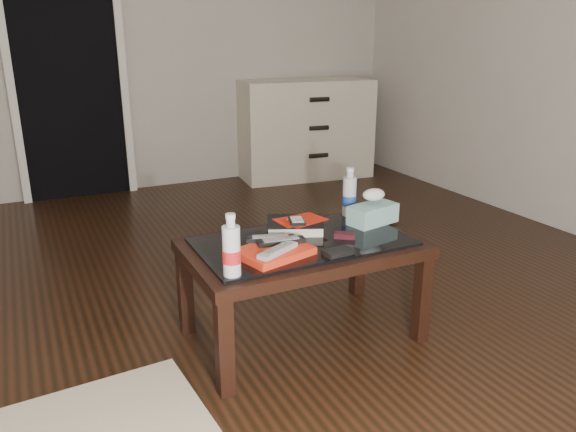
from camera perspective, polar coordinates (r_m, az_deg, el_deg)
name	(u,v)px	position (r m, az deg, el deg)	size (l,w,h in m)	color
ground	(228,310)	(2.85, -6.09, -9.43)	(5.00, 5.00, 0.00)	black
doorway	(68,71)	(4.88, -21.49, 13.59)	(0.90, 0.08, 2.07)	black
coffee_table	(303,254)	(2.44, 1.48, -3.91)	(1.00, 0.60, 0.46)	black
dresser	(305,129)	(5.29, 1.77, 8.81)	(1.25, 0.63, 0.90)	beige
magazines	(274,252)	(2.26, -1.43, -3.64)	(0.28, 0.21, 0.03)	red
remote_silver	(278,250)	(2.21, -1.06, -3.47)	(0.20, 0.05, 0.02)	#A4A4A8
remote_black_front	(281,241)	(2.30, -0.71, -2.55)	(0.20, 0.05, 0.02)	black
remote_black_back	(270,238)	(2.33, -1.80, -2.27)	(0.20, 0.05, 0.02)	black
textbook	(295,225)	(2.53, 0.70, -0.97)	(0.25, 0.20, 0.05)	black
dvd_mailers	(298,220)	(2.53, 1.00, -0.38)	(0.19, 0.14, 0.01)	red
ipod	(297,221)	(2.48, 0.91, -0.49)	(0.06, 0.10, 0.02)	black
flip_phone	(345,235)	(2.46, 5.79, -1.98)	(0.09, 0.05, 0.02)	black
wallet	(338,252)	(2.28, 5.12, -3.65)	(0.12, 0.07, 0.02)	black
water_bottle_left	(231,245)	(2.05, -5.78, -2.94)	(0.07, 0.07, 0.24)	silver
water_bottle_right	(350,192)	(2.73, 6.27, 2.48)	(0.07, 0.07, 0.24)	silver
tissue_box	(373,214)	(2.65, 8.60, 0.20)	(0.23, 0.12, 0.09)	teal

